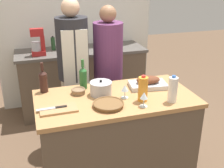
# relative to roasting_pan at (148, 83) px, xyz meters

# --- Properties ---
(kitchen_island) EXTENTS (1.45, 0.76, 0.91)m
(kitchen_island) POSITION_rel_roasting_pan_xyz_m (-0.37, -0.12, -0.50)
(kitchen_island) COLOR brown
(kitchen_island) RESTS_ON ground_plane
(back_counter) EXTENTS (1.82, 0.60, 0.93)m
(back_counter) POSITION_rel_roasting_pan_xyz_m (-0.37, 1.49, -0.49)
(back_counter) COLOR brown
(back_counter) RESTS_ON ground_plane
(back_wall) EXTENTS (2.32, 0.10, 2.55)m
(back_wall) POSITION_rel_roasting_pan_xyz_m (-0.37, 1.84, 0.32)
(back_wall) COLOR silver
(back_wall) RESTS_ON ground_plane
(roasting_pan) EXTENTS (0.39, 0.27, 0.12)m
(roasting_pan) POSITION_rel_roasting_pan_xyz_m (0.00, 0.00, 0.00)
(roasting_pan) COLOR #BCBCC1
(roasting_pan) RESTS_ON kitchen_island
(wicker_basket) EXTENTS (0.27, 0.27, 0.04)m
(wicker_basket) POSITION_rel_roasting_pan_xyz_m (-0.49, -0.29, -0.02)
(wicker_basket) COLOR brown
(wicker_basket) RESTS_ON kitchen_island
(cutting_board) EXTENTS (0.31, 0.17, 0.02)m
(cutting_board) POSITION_rel_roasting_pan_xyz_m (-0.90, -0.23, -0.04)
(cutting_board) COLOR #AD7F51
(cutting_board) RESTS_ON kitchen_island
(stock_pot) EXTENTS (0.20, 0.20, 0.15)m
(stock_pot) POSITION_rel_roasting_pan_xyz_m (-0.49, -0.03, 0.02)
(stock_pot) COLOR #B7B7BC
(stock_pot) RESTS_ON kitchen_island
(mixing_bowl) EXTENTS (0.13, 0.13, 0.05)m
(mixing_bowl) POSITION_rel_roasting_pan_xyz_m (-0.68, 0.05, -0.02)
(mixing_bowl) COLOR #846647
(mixing_bowl) RESTS_ON kitchen_island
(juice_jug) EXTENTS (0.09, 0.09, 0.24)m
(juice_jug) POSITION_rel_roasting_pan_xyz_m (-0.17, -0.27, 0.07)
(juice_jug) COLOR orange
(juice_jug) RESTS_ON kitchen_island
(milk_jug) EXTENTS (0.08, 0.08, 0.24)m
(milk_jug) POSITION_rel_roasting_pan_xyz_m (0.07, -0.36, 0.07)
(milk_jug) COLOR white
(milk_jug) RESTS_ON kitchen_island
(wine_bottle_green) EXTENTS (0.08, 0.08, 0.29)m
(wine_bottle_green) POSITION_rel_roasting_pan_xyz_m (-0.99, 0.19, 0.07)
(wine_bottle_green) COLOR #381E19
(wine_bottle_green) RESTS_ON kitchen_island
(wine_bottle_dark) EXTENTS (0.07, 0.07, 0.30)m
(wine_bottle_dark) POSITION_rel_roasting_pan_xyz_m (-0.61, 0.16, 0.07)
(wine_bottle_dark) COLOR #28662D
(wine_bottle_dark) RESTS_ON kitchen_island
(wine_glass_left) EXTENTS (0.07, 0.07, 0.13)m
(wine_glass_left) POSITION_rel_roasting_pan_xyz_m (-0.30, -0.16, 0.05)
(wine_glass_left) COLOR silver
(wine_glass_left) RESTS_ON kitchen_island
(wine_glass_right) EXTENTS (0.07, 0.07, 0.13)m
(wine_glass_right) POSITION_rel_roasting_pan_xyz_m (-0.20, -0.37, 0.05)
(wine_glass_right) COLOR silver
(wine_glass_right) RESTS_ON kitchen_island
(knife_chef) EXTENTS (0.25, 0.04, 0.01)m
(knife_chef) POSITION_rel_roasting_pan_xyz_m (-0.95, -0.22, -0.02)
(knife_chef) COLOR #B7B7BC
(knife_chef) RESTS_ON cutting_board
(stand_mixer) EXTENTS (0.18, 0.14, 0.35)m
(stand_mixer) POSITION_rel_roasting_pan_xyz_m (-0.96, 1.39, 0.12)
(stand_mixer) COLOR #B22323
(stand_mixer) RESTS_ON back_counter
(condiment_bottle_tall) EXTENTS (0.06, 0.06, 0.16)m
(condiment_bottle_tall) POSITION_rel_roasting_pan_xyz_m (-0.32, 1.57, 0.04)
(condiment_bottle_tall) COLOR #234C28
(condiment_bottle_tall) RESTS_ON back_counter
(condiment_bottle_short) EXTENTS (0.05, 0.05, 0.14)m
(condiment_bottle_short) POSITION_rel_roasting_pan_xyz_m (0.02, 1.66, 0.04)
(condiment_bottle_short) COLOR #234C28
(condiment_bottle_short) RESTS_ON back_counter
(condiment_bottle_extra) EXTENTS (0.06, 0.06, 0.20)m
(condiment_bottle_extra) POSITION_rel_roasting_pan_xyz_m (-0.75, 1.59, 0.06)
(condiment_bottle_extra) COLOR #234C28
(condiment_bottle_extra) RESTS_ON back_counter
(person_cook_aproned) EXTENTS (0.36, 0.36, 1.71)m
(person_cook_aproned) POSITION_rel_roasting_pan_xyz_m (-0.62, 0.69, -0.01)
(person_cook_aproned) COLOR beige
(person_cook_aproned) RESTS_ON ground_plane
(person_cook_guest) EXTENTS (0.34, 0.34, 1.63)m
(person_cook_guest) POSITION_rel_roasting_pan_xyz_m (-0.21, 0.68, -0.05)
(person_cook_guest) COLOR beige
(person_cook_guest) RESTS_ON ground_plane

